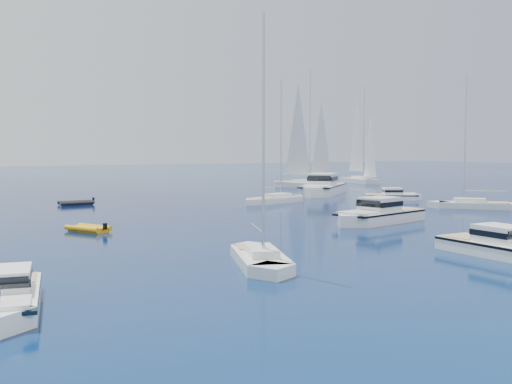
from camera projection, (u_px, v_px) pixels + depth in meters
ground at (485, 256)px, 33.97m from camera, size 400.00×400.00×0.00m
motor_cruiser_near at (502, 257)px, 33.92m from camera, size 2.88×8.57×2.23m
motor_cruiser_left at (6, 311)px, 22.51m from camera, size 3.91×8.02×2.02m
motor_cruiser_centre at (378, 223)px, 49.34m from camera, size 10.63×5.32×2.67m
motor_cruiser_far_r at (393, 200)px, 71.47m from camera, size 7.20×5.36×1.85m
motor_cruiser_distant at (322, 195)px, 80.05m from camera, size 13.03×12.10×3.58m
sailboat_fore at (260, 265)px, 31.52m from camera, size 5.35×9.22×13.19m
sailboat_mid_r at (473, 208)px, 61.42m from camera, size 8.30×8.67×14.00m
sailboat_centre at (275, 203)px, 67.61m from camera, size 10.03×5.20×14.28m
sailboat_sails_r at (303, 188)px, 94.29m from camera, size 6.61×13.12×18.67m
sailboat_sails_far at (359, 183)px, 107.74m from camera, size 4.50×12.25×17.59m
tender_yellow at (88, 232)px, 44.09m from camera, size 3.29×3.97×0.95m
tender_grey_far at (76, 205)px, 65.07m from camera, size 3.78×2.10×0.95m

